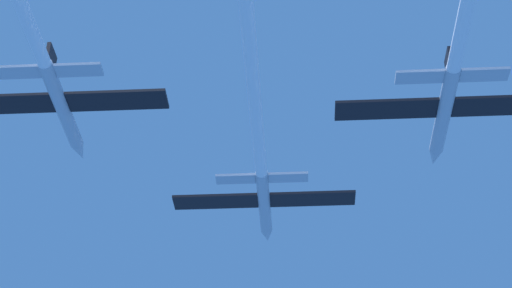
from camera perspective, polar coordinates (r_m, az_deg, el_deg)
jet_lead at (r=57.48m, az=-0.22°, el=4.63°), size 15.34×55.55×2.54m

